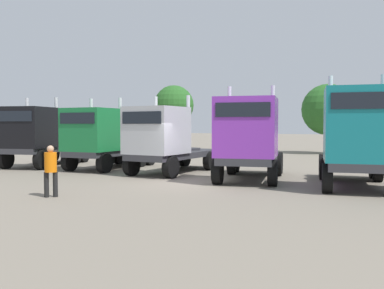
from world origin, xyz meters
TOP-DOWN VIEW (x-y plane):
  - ground at (0.00, 0.00)m, footprint 200.00×200.00m
  - semi_truck_black at (-10.61, 1.97)m, footprint 3.99×6.46m
  - semi_truck_green at (-6.39, 2.51)m, footprint 2.96×5.96m
  - semi_truck_silver at (-2.28, 2.51)m, footprint 2.60×6.33m
  - semi_truck_purple at (2.30, 1.85)m, footprint 3.83×6.33m
  - semi_truck_teal at (6.66, 1.68)m, footprint 3.80×6.51m
  - visitor_in_hivis at (-2.12, -4.90)m, footprint 0.57×0.57m
  - oak_far_left at (-11.67, 19.21)m, footprint 3.72×3.72m
  - oak_far_centre at (1.86, 21.70)m, footprint 4.29×4.29m

SIDE VIEW (x-z plane):
  - ground at x=0.00m, z-range 0.00..0.00m
  - visitor_in_hivis at x=-2.12m, z-range 0.14..1.87m
  - semi_truck_green at x=-6.39m, z-range -0.23..3.64m
  - semi_truck_silver at x=-2.28m, z-range -0.22..3.64m
  - semi_truck_black at x=-10.61m, z-range -0.21..3.79m
  - semi_truck_purple at x=2.30m, z-range -0.20..3.91m
  - semi_truck_teal at x=6.66m, z-range -0.21..4.12m
  - oak_far_centre at x=1.86m, z-range 0.78..6.65m
  - oak_far_left at x=-11.67m, z-range 1.19..7.34m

